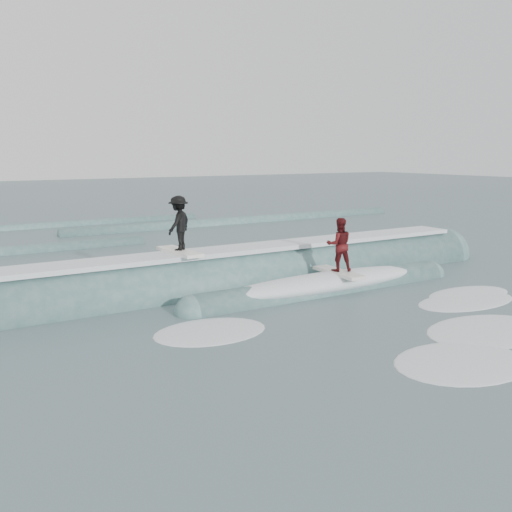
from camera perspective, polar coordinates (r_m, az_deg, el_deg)
ground at (r=14.95m, az=6.40°, el=-5.99°), size 160.00×160.00×0.00m
breaking_wave at (r=18.12m, az=-0.55°, el=-2.88°), size 21.21×3.94×2.32m
surfer_black at (r=16.96m, az=-7.72°, el=3.01°), size 1.19×2.03×1.71m
surfer_red at (r=17.50m, az=8.31°, el=0.80°), size 0.98×2.03×1.73m
whitewater at (r=14.66m, az=12.32°, el=-6.50°), size 16.23×8.21×0.10m
far_swells at (r=30.31m, az=-15.88°, el=2.01°), size 41.12×8.65×0.80m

